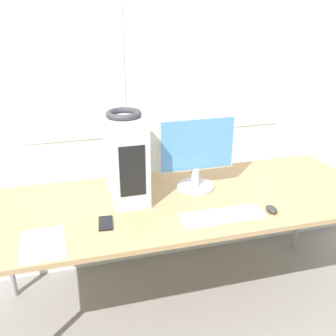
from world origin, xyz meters
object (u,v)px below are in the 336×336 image
at_px(keyboard, 222,216).
at_px(mouse, 271,209).
at_px(headphones, 124,114).
at_px(pc_tower, 126,157).
at_px(monitor_main, 196,152).
at_px(cell_phone, 106,223).

bearing_deg(keyboard, mouse, -2.59).
bearing_deg(headphones, keyboard, -43.49).
xyz_separation_m(pc_tower, monitor_main, (0.42, -0.04, -0.00)).
xyz_separation_m(headphones, cell_phone, (-0.17, -0.32, -0.49)).
bearing_deg(pc_tower, mouse, -30.71).
distance_m(headphones, keyboard, 0.78).
distance_m(pc_tower, headphones, 0.26).
distance_m(headphones, monitor_main, 0.50).
bearing_deg(monitor_main, mouse, -52.44).
height_order(pc_tower, cell_phone, pc_tower).
bearing_deg(mouse, pc_tower, 149.29).
relative_size(monitor_main, keyboard, 1.03).
distance_m(headphones, mouse, 0.97).
xyz_separation_m(monitor_main, cell_phone, (-0.59, -0.28, -0.23)).
distance_m(keyboard, cell_phone, 0.62).
relative_size(headphones, mouse, 2.32).
relative_size(keyboard, cell_phone, 3.14).
distance_m(headphones, cell_phone, 0.61).
xyz_separation_m(headphones, monitor_main, (0.42, -0.04, -0.26)).
bearing_deg(monitor_main, pc_tower, 175.20).
xyz_separation_m(headphones, keyboard, (0.44, -0.42, -0.48)).
relative_size(pc_tower, keyboard, 1.05).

